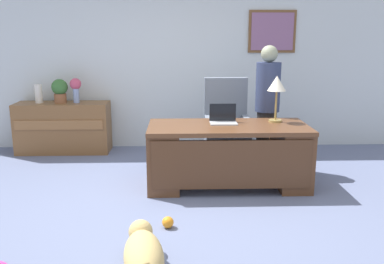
% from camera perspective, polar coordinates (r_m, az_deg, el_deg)
% --- Properties ---
extents(ground_plane, '(12.00, 12.00, 0.00)m').
position_cam_1_polar(ground_plane, '(4.44, -2.16, -10.37)').
color(ground_plane, slate).
extents(back_wall, '(7.00, 0.16, 2.70)m').
position_cam_1_polar(back_wall, '(6.69, -2.05, 9.51)').
color(back_wall, silver).
rests_on(back_wall, ground_plane).
extents(desk, '(1.87, 0.84, 0.74)m').
position_cam_1_polar(desk, '(4.95, 4.95, -2.92)').
color(desk, brown).
rests_on(desk, ground_plane).
extents(credenza, '(1.40, 0.50, 0.77)m').
position_cam_1_polar(credenza, '(6.71, -17.15, 0.59)').
color(credenza, brown).
rests_on(credenza, ground_plane).
extents(armchair, '(0.60, 0.59, 1.19)m').
position_cam_1_polar(armchair, '(5.82, 4.70, 0.65)').
color(armchair, slate).
rests_on(armchair, ground_plane).
extents(person_standing, '(0.32, 0.32, 1.64)m').
position_cam_1_polar(person_standing, '(5.60, 10.23, 3.42)').
color(person_standing, '#262323').
rests_on(person_standing, ground_plane).
extents(dog_lying, '(0.40, 0.85, 0.30)m').
position_cam_1_polar(dog_lying, '(3.30, -6.65, -16.22)').
color(dog_lying, tan).
rests_on(dog_lying, ground_plane).
extents(laptop, '(0.32, 0.22, 0.22)m').
position_cam_1_polar(laptop, '(5.00, 4.27, 1.87)').
color(laptop, '#B2B5BA').
rests_on(laptop, desk).
extents(desk_lamp, '(0.22, 0.22, 0.56)m').
position_cam_1_polar(desk_lamp, '(5.11, 11.51, 6.15)').
color(desk_lamp, '#9E8447').
rests_on(desk_lamp, desk).
extents(vase_with_flowers, '(0.17, 0.17, 0.37)m').
position_cam_1_polar(vase_with_flowers, '(6.56, -15.61, 5.94)').
color(vase_with_flowers, '#8BA1D3').
rests_on(vase_with_flowers, credenza).
extents(vase_empty, '(0.11, 0.11, 0.28)m').
position_cam_1_polar(vase_empty, '(6.72, -20.21, 4.93)').
color(vase_empty, silver).
rests_on(vase_empty, credenza).
extents(potted_plant, '(0.24, 0.24, 0.36)m').
position_cam_1_polar(potted_plant, '(6.62, -17.61, 5.51)').
color(potted_plant, brown).
rests_on(potted_plant, credenza).
extents(dog_toy_ball, '(0.11, 0.11, 0.11)m').
position_cam_1_polar(dog_toy_ball, '(4.01, -3.32, -12.21)').
color(dog_toy_ball, orange).
rests_on(dog_toy_ball, ground_plane).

